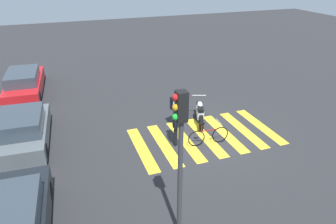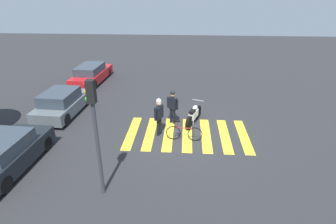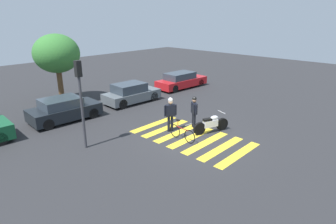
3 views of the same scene
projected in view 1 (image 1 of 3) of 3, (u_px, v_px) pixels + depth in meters
ground_plane at (205, 137)px, 12.75m from camera, size 60.00×60.00×0.00m
police_motorcycle at (200, 113)px, 13.68m from camera, size 2.03×0.95×1.06m
leaning_bicycle at (208, 136)px, 12.07m from camera, size 0.46×1.69×1.00m
officer_on_foot at (176, 119)px, 11.77m from camera, size 0.63×0.41×1.87m
officer_by_motorcycle at (178, 106)px, 13.04m from camera, size 0.42×0.59×1.78m
crosswalk_stripes at (205, 137)px, 12.75m from camera, size 3.29×5.85×0.01m
car_black_suv at (8, 224)px, 7.65m from camera, size 4.07×2.07×1.37m
car_grey_coupe at (23, 130)px, 11.88m from camera, size 4.06×1.98×1.40m
car_red_convertible at (24, 83)px, 16.58m from camera, size 4.72×1.97×1.33m
traffic_light_pole at (180, 145)px, 7.04m from camera, size 0.24×0.33×4.07m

